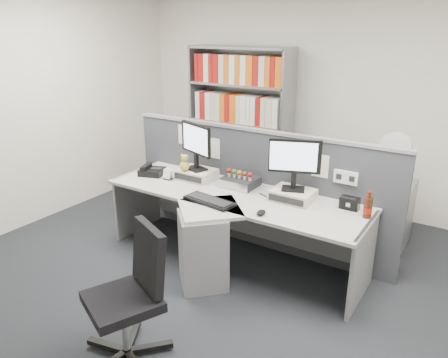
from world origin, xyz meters
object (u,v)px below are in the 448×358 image
Objects in this scene: desk_fan at (395,152)px; desk_phone at (152,171)px; monitor_left at (196,143)px; speaker at (350,203)px; keyboard at (210,201)px; desk_calendar at (168,175)px; mouse at (261,213)px; filing_cabinet at (387,214)px; monitor_right at (295,160)px; desktop_pc at (240,182)px; office_chair at (132,292)px; cola_bottle at (368,208)px; desk at (221,227)px; shelving_unit at (240,125)px.

desk_phone is at bearing -152.30° from desk_fan.
monitor_left reaches higher than speaker.
keyboard is at bearing -17.37° from desk_phone.
keyboard is 4.53× the size of desk_calendar.
mouse is 1.27m from desk_calendar.
desk_calendar reaches higher than filing_cabinet.
monitor_left is 0.45m from desk_calendar.
monitor_right is at bearing -122.87° from desk_fan.
desktop_pc is 0.72m from mouse.
desk_phone is 1.91m from office_chair.
mouse is 0.67× the size of speaker.
cola_bottle is at bearing 18.89° from keyboard.
desktop_pc is 1.29m from cola_bottle.
desk_fan is at bearing 49.38° from desk.
desk_calendar is 2.34m from desk_fan.
cola_bottle is at bearing -34.83° from shelving_unit.
desk_fan reaches higher than cola_bottle.
desk_fan is 2.94m from office_chair.
shelving_unit is at bearing 93.86° from desk_calendar.
desk_calendar is at bearing -5.85° from desk_phone.
desk_calendar reaches higher than keyboard.
desktop_pc is at bearing -59.02° from shelving_unit.
mouse reaches higher than desk.
office_chair is at bearing -112.07° from desk_fan.
desk is 5.05× the size of keyboard.
desktop_pc is 0.34× the size of office_chair.
filing_cabinet is (1.25, 0.96, -0.41)m from desktop_pc.
mouse is at bearing -116.84° from filing_cabinet.
monitor_left reaches higher than mouse.
desktop_pc is at bearing 87.97° from keyboard.
desk is 0.54m from mouse.
keyboard is at bearing -178.71° from mouse.
desktop_pc is at bearing 176.84° from cola_bottle.
desktop_pc is at bearing 12.14° from desk_phone.
filing_cabinet is at bearing 37.61° from desktop_pc.
monitor_right reaches higher than filing_cabinet.
keyboard is 1.99m from filing_cabinet.
monitor_left is 1.46× the size of desktop_pc.
filing_cabinet is (1.27, 1.48, -0.39)m from keyboard.
desk_fan is (0.15, 0.93, 0.27)m from speaker.
desk_fan reaches higher than desk.
desk is 1.93m from desk_fan.
desk_fan is at bearing 57.13° from monitor_right.
mouse is 1.69m from filing_cabinet.
desk_fan is at bearing -12.08° from shelving_unit.
speaker is at bearing 61.76° from office_chair.
desk_calendar is at bearing 167.94° from mouse.
mouse is 1.28m from office_chair.
keyboard is at bearing -66.73° from shelving_unit.
office_chair is at bearing -72.11° from shelving_unit.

